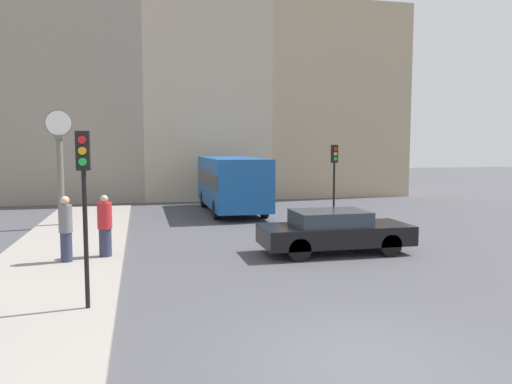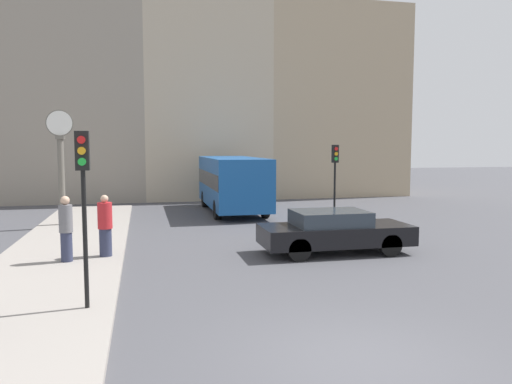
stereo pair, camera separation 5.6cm
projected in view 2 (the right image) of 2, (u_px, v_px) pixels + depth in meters
name	position (u px, v px, depth m)	size (l,w,h in m)	color
ground_plane	(360.00, 361.00, 7.79)	(120.00, 120.00, 0.00)	#47474C
sidewalk_corner	(66.00, 251.00, 15.53)	(3.58, 22.54, 0.14)	gray
building_row	(180.00, 77.00, 31.42)	(27.99, 5.00, 16.49)	gray
sedan_car	(334.00, 231.00, 15.54)	(4.67, 1.88, 1.34)	black
bus_distant	(232.00, 181.00, 24.99)	(2.54, 7.45, 2.75)	#195199
traffic_light_near	(83.00, 182.00, 9.69)	(0.26, 0.24, 3.50)	black
traffic_light_far	(335.00, 167.00, 21.29)	(0.26, 0.24, 3.38)	black
street_clock	(61.00, 163.00, 20.12)	(1.06, 0.33, 4.64)	#666056
pedestrian_grey_jacket	(66.00, 229.00, 13.79)	(0.37, 0.37, 1.83)	#2D334C
pedestrian_red_top	(105.00, 226.00, 14.46)	(0.42, 0.42, 1.79)	#2D334C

